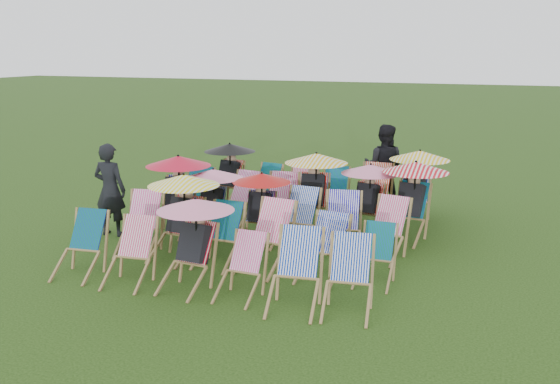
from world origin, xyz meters
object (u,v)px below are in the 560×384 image
(deckchair_0, at_px, (80,245))
(person_rear, at_px, (384,166))
(deckchair_5, at_px, (348,277))
(deckchair_29, at_px, (416,184))
(person_left, at_px, (110,190))

(deckchair_0, xyz_separation_m, person_rear, (3.31, 5.59, 0.42))
(deckchair_5, distance_m, deckchair_29, 4.65)
(deckchair_5, bearing_deg, person_rear, 89.53)
(person_left, relative_size, person_rear, 0.95)
(deckchair_29, bearing_deg, deckchair_0, -135.22)
(person_left, bearing_deg, deckchair_0, 110.77)
(deckchair_0, height_order, person_rear, person_rear)
(deckchair_29, height_order, person_left, person_left)
(deckchair_29, relative_size, person_rear, 0.78)
(deckchair_29, xyz_separation_m, person_left, (-4.90, -2.91, 0.11))
(person_rear, bearing_deg, person_left, 41.71)
(deckchair_5, height_order, person_left, person_left)
(person_rear, bearing_deg, deckchair_5, 96.93)
(deckchair_5, bearing_deg, deckchair_29, 81.09)
(deckchair_0, bearing_deg, deckchair_29, 42.90)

